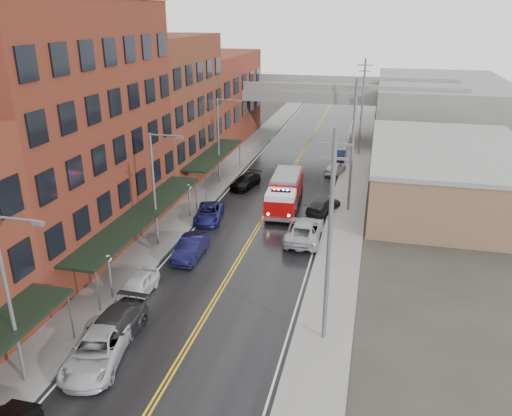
# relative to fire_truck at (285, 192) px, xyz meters

# --- Properties ---
(road) EXTENTS (11.00, 160.00, 0.02)m
(road) POSITION_rel_fire_truck_xyz_m (-1.37, -4.25, -1.63)
(road) COLOR black
(road) RESTS_ON ground
(sidewalk_left) EXTENTS (3.00, 160.00, 0.15)m
(sidewalk_left) POSITION_rel_fire_truck_xyz_m (-8.67, -4.25, -1.57)
(sidewalk_left) COLOR slate
(sidewalk_left) RESTS_ON ground
(sidewalk_right) EXTENTS (3.00, 160.00, 0.15)m
(sidewalk_right) POSITION_rel_fire_truck_xyz_m (5.93, -4.25, -1.57)
(sidewalk_right) COLOR slate
(sidewalk_right) RESTS_ON ground
(curb_left) EXTENTS (0.30, 160.00, 0.15)m
(curb_left) POSITION_rel_fire_truck_xyz_m (-7.02, -4.25, -1.57)
(curb_left) COLOR gray
(curb_left) RESTS_ON ground
(curb_right) EXTENTS (0.30, 160.00, 0.15)m
(curb_right) POSITION_rel_fire_truck_xyz_m (4.28, -4.25, -1.57)
(curb_right) COLOR gray
(curb_right) RESTS_ON ground
(brick_building_b) EXTENTS (9.00, 20.00, 18.00)m
(brick_building_b) POSITION_rel_fire_truck_xyz_m (-14.67, -11.25, 7.36)
(brick_building_b) COLOR maroon
(brick_building_b) RESTS_ON ground
(brick_building_c) EXTENTS (9.00, 15.00, 15.00)m
(brick_building_c) POSITION_rel_fire_truck_xyz_m (-14.67, 6.25, 5.86)
(brick_building_c) COLOR #5E2A1C
(brick_building_c) RESTS_ON ground
(brick_building_far) EXTENTS (9.00, 20.00, 12.00)m
(brick_building_far) POSITION_rel_fire_truck_xyz_m (-14.67, 23.75, 4.36)
(brick_building_far) COLOR maroon
(brick_building_far) RESTS_ON ground
(tan_building) EXTENTS (14.00, 22.00, 5.00)m
(tan_building) POSITION_rel_fire_truck_xyz_m (14.63, 5.75, 0.86)
(tan_building) COLOR brown
(tan_building) RESTS_ON ground
(right_far_block) EXTENTS (18.00, 30.00, 8.00)m
(right_far_block) POSITION_rel_fire_truck_xyz_m (16.63, 35.75, 2.36)
(right_far_block) COLOR slate
(right_far_block) RESTS_ON ground
(awning_1) EXTENTS (2.60, 18.00, 3.09)m
(awning_1) POSITION_rel_fire_truck_xyz_m (-8.86, -11.25, 1.35)
(awning_1) COLOR black
(awning_1) RESTS_ON ground
(awning_2) EXTENTS (2.60, 13.00, 3.09)m
(awning_2) POSITION_rel_fire_truck_xyz_m (-8.86, 6.25, 1.34)
(awning_2) COLOR black
(awning_2) RESTS_ON ground
(globe_lamp_1) EXTENTS (0.44, 0.44, 3.12)m
(globe_lamp_1) POSITION_rel_fire_truck_xyz_m (-7.77, -18.25, 0.67)
(globe_lamp_1) COLOR #59595B
(globe_lamp_1) RESTS_ON ground
(globe_lamp_2) EXTENTS (0.44, 0.44, 3.12)m
(globe_lamp_2) POSITION_rel_fire_truck_xyz_m (-7.77, -4.25, 0.67)
(globe_lamp_2) COLOR #59595B
(globe_lamp_2) RESTS_ON ground
(street_lamp_0) EXTENTS (2.64, 0.22, 9.00)m
(street_lamp_0) POSITION_rel_fire_truck_xyz_m (-7.92, -26.25, 3.54)
(street_lamp_0) COLOR #59595B
(street_lamp_0) RESTS_ON ground
(street_lamp_1) EXTENTS (2.64, 0.22, 9.00)m
(street_lamp_1) POSITION_rel_fire_truck_xyz_m (-7.92, -10.25, 3.54)
(street_lamp_1) COLOR #59595B
(street_lamp_1) RESTS_ON ground
(street_lamp_2) EXTENTS (2.64, 0.22, 9.00)m
(street_lamp_2) POSITION_rel_fire_truck_xyz_m (-7.92, 5.75, 3.54)
(street_lamp_2) COLOR #59595B
(street_lamp_2) RESTS_ON ground
(utility_pole_0) EXTENTS (1.80, 0.24, 12.00)m
(utility_pole_0) POSITION_rel_fire_truck_xyz_m (5.83, -19.25, 4.66)
(utility_pole_0) COLOR #59595B
(utility_pole_0) RESTS_ON ground
(utility_pole_1) EXTENTS (1.80, 0.24, 12.00)m
(utility_pole_1) POSITION_rel_fire_truck_xyz_m (5.83, 0.75, 4.66)
(utility_pole_1) COLOR #59595B
(utility_pole_1) RESTS_ON ground
(utility_pole_2) EXTENTS (1.80, 0.24, 12.00)m
(utility_pole_2) POSITION_rel_fire_truck_xyz_m (5.83, 20.75, 4.66)
(utility_pole_2) COLOR #59595B
(utility_pole_2) RESTS_ON ground
(overpass) EXTENTS (40.00, 10.00, 7.50)m
(overpass) POSITION_rel_fire_truck_xyz_m (-1.37, 27.75, 4.34)
(overpass) COLOR slate
(overpass) RESTS_ON ground
(fire_truck) EXTENTS (3.71, 8.45, 3.03)m
(fire_truck) POSITION_rel_fire_truck_xyz_m (0.00, 0.00, 0.00)
(fire_truck) COLOR #8F0606
(fire_truck) RESTS_ON ground
(parked_car_left_2) EXTENTS (3.62, 6.03, 1.57)m
(parked_car_left_2) POSITION_rel_fire_truck_xyz_m (-5.41, -24.05, -0.86)
(parked_car_left_2) COLOR #B1B5BA
(parked_car_left_2) RESTS_ON ground
(parked_car_left_3) EXTENTS (2.38, 5.70, 1.65)m
(parked_car_left_3) POSITION_rel_fire_truck_xyz_m (-5.52, -22.33, -0.82)
(parked_car_left_3) COLOR #252528
(parked_car_left_3) RESTS_ON ground
(parked_car_left_4) EXTENTS (1.76, 4.18, 1.41)m
(parked_car_left_4) POSITION_rel_fire_truck_xyz_m (-6.37, -17.45, -0.94)
(parked_car_left_4) COLOR silver
(parked_car_left_4) RESTS_ON ground
(parked_car_left_5) EXTENTS (1.65, 4.65, 1.53)m
(parked_car_left_5) POSITION_rel_fire_truck_xyz_m (-4.97, -11.45, -0.88)
(parked_car_left_5) COLOR black
(parked_car_left_5) RESTS_ON ground
(parked_car_left_6) EXTENTS (3.02, 5.12, 1.34)m
(parked_car_left_6) POSITION_rel_fire_truck_xyz_m (-5.95, -4.36, -0.98)
(parked_car_left_6) COLOR #161754
(parked_car_left_6) RESTS_ON ground
(parked_car_left_7) EXTENTS (2.81, 4.89, 1.33)m
(parked_car_left_7) POSITION_rel_fire_truck_xyz_m (-5.04, 4.95, -0.98)
(parked_car_left_7) COLOR black
(parked_car_left_7) RESTS_ON ground
(parked_car_right_0) EXTENTS (2.86, 6.01, 1.65)m
(parked_car_right_0) POSITION_rel_fire_truck_xyz_m (2.80, -6.45, -0.82)
(parked_car_right_0) COLOR #A4A8AC
(parked_car_right_0) RESTS_ON ground
(parked_car_right_1) EXTENTS (3.24, 4.99, 1.35)m
(parked_car_right_1) POSITION_rel_fire_truck_xyz_m (3.63, -0.05, -0.97)
(parked_car_right_1) COLOR #232325
(parked_car_right_1) RESTS_ON ground
(parked_car_right_2) EXTENTS (2.49, 4.36, 1.40)m
(parked_car_right_2) POSITION_rel_fire_truck_xyz_m (3.63, 11.95, -0.94)
(parked_car_right_2) COLOR #BCBCBC
(parked_car_right_2) RESTS_ON ground
(parked_car_right_3) EXTENTS (1.48, 4.17, 1.37)m
(parked_car_right_3) POSITION_rel_fire_truck_xyz_m (3.63, 17.80, -0.96)
(parked_car_right_3) COLOR black
(parked_car_right_3) RESTS_ON ground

